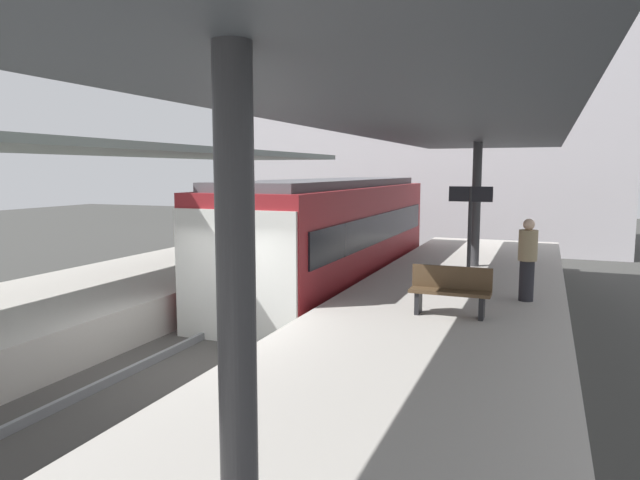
{
  "coord_description": "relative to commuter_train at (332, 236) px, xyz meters",
  "views": [
    {
      "loc": [
        5.52,
        -7.86,
        3.54
      ],
      "look_at": [
        0.18,
        5.6,
        1.78
      ],
      "focal_mm": 32.06,
      "sensor_mm": 36.0,
      "label": 1
    }
  ],
  "objects": [
    {
      "name": "ground_plane",
      "position": [
        0.0,
        -6.94,
        -1.73
      ],
      "size": [
        80.0,
        80.0,
        0.0
      ],
      "primitive_type": "plane",
      "color": "#383835"
    },
    {
      "name": "platform_left",
      "position": [
        -3.8,
        -6.94,
        -1.23
      ],
      "size": [
        4.4,
        28.0,
        1.0
      ],
      "primitive_type": "cube",
      "color": "#ADA8A0",
      "rests_on": "ground_plane"
    },
    {
      "name": "platform_right",
      "position": [
        3.8,
        -6.94,
        -1.23
      ],
      "size": [
        4.4,
        28.0,
        1.0
      ],
      "primitive_type": "cube",
      "color": "#ADA8A0",
      "rests_on": "ground_plane"
    },
    {
      "name": "track_ballast",
      "position": [
        0.0,
        -6.94,
        -1.63
      ],
      "size": [
        3.2,
        28.0,
        0.2
      ],
      "primitive_type": "cube",
      "color": "#423F3D",
      "rests_on": "ground_plane"
    },
    {
      "name": "rail_near_side",
      "position": [
        -0.72,
        -6.94,
        -1.46
      ],
      "size": [
        0.08,
        28.0,
        0.14
      ],
      "primitive_type": "cube",
      "color": "slate",
      "rests_on": "track_ballast"
    },
    {
      "name": "rail_far_side",
      "position": [
        0.72,
        -6.94,
        -1.46
      ],
      "size": [
        0.08,
        28.0,
        0.14
      ],
      "primitive_type": "cube",
      "color": "slate",
      "rests_on": "track_ballast"
    },
    {
      "name": "commuter_train",
      "position": [
        0.0,
        0.0,
        0.0
      ],
      "size": [
        2.78,
        10.8,
        3.1
      ],
      "color": "maroon",
      "rests_on": "track_ballast"
    },
    {
      "name": "canopy_left",
      "position": [
        -3.8,
        -5.54,
        2.25
      ],
      "size": [
        4.18,
        21.0,
        3.1
      ],
      "color": "#333335",
      "rests_on": "platform_left"
    },
    {
      "name": "canopy_right",
      "position": [
        3.8,
        -5.54,
        2.59
      ],
      "size": [
        4.18,
        21.0,
        3.44
      ],
      "color": "#333335",
      "rests_on": "platform_right"
    },
    {
      "name": "platform_bench",
      "position": [
        4.02,
        -4.8,
        -0.26
      ],
      "size": [
        1.4,
        0.41,
        0.86
      ],
      "color": "black",
      "rests_on": "platform_right"
    },
    {
      "name": "platform_sign",
      "position": [
        4.04,
        -2.46,
        0.9
      ],
      "size": [
        0.9,
        0.08,
        2.21
      ],
      "color": "#262628",
      "rests_on": "platform_right"
    },
    {
      "name": "passenger_near_bench",
      "position": [
        5.23,
        -3.1,
        0.11
      ],
      "size": [
        0.36,
        0.36,
        1.62
      ],
      "color": "#232328",
      "rests_on": "platform_right"
    },
    {
      "name": "station_building_backdrop",
      "position": [
        -0.2,
        13.06,
        3.77
      ],
      "size": [
        18.0,
        6.0,
        11.0
      ],
      "primitive_type": "cube",
      "color": "#B7B2B7",
      "rests_on": "ground_plane"
    }
  ]
}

